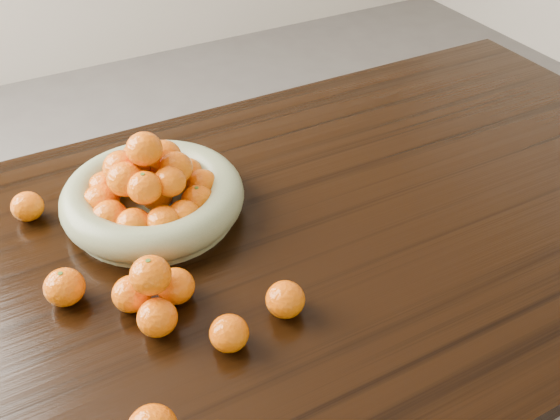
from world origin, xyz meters
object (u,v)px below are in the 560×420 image
fruit_bowl (152,193)px  loose_orange_0 (64,287)px  orange_pyramid (154,293)px  dining_table (265,277)px

fruit_bowl → loose_orange_0: fruit_bowl is taller
fruit_bowl → orange_pyramid: size_ratio=2.63×
fruit_bowl → loose_orange_0: bearing=-142.8°
loose_orange_0 → orange_pyramid: bearing=-37.4°
loose_orange_0 → dining_table: bearing=-3.6°
orange_pyramid → loose_orange_0: size_ratio=1.98×
orange_pyramid → dining_table: bearing=16.9°
orange_pyramid → fruit_bowl: bearing=71.6°
dining_table → orange_pyramid: bearing=-163.1°
dining_table → orange_pyramid: 0.27m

